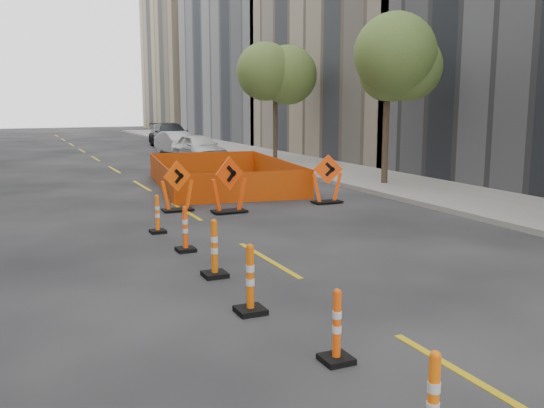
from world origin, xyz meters
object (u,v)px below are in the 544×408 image
channelizer_2 (337,326)px  parked_car_far (170,135)px  channelizer_1 (433,402)px  parked_car_near (199,148)px  channelizer_4 (214,248)px  channelizer_6 (157,214)px  chevron_sign_left (177,186)px  parked_car_mid (177,143)px  chevron_sign_center (229,185)px  channelizer_5 (185,229)px  chevron_sign_right (327,179)px  channelizer_3 (250,279)px

channelizer_2 → parked_car_far: size_ratio=0.17×
channelizer_1 → parked_car_near: bearing=77.0°
channelizer_4 → parked_car_near: size_ratio=0.25×
channelizer_1 → channelizer_6: bearing=90.2°
chevron_sign_left → channelizer_4: bearing=-114.3°
channelizer_4 → parked_car_far: size_ratio=0.19×
parked_car_near → parked_car_mid: parked_car_near is taller
channelizer_1 → parked_car_far: 38.13m
chevron_sign_center → channelizer_5: bearing=-140.3°
channelizer_6 → parked_car_near: 17.69m
channelizer_2 → channelizer_4: bearing=92.4°
channelizer_5 → parked_car_near: parked_car_near is taller
channelizer_4 → chevron_sign_right: (5.94, 6.28, 0.23)m
channelizer_2 → chevron_sign_left: 11.11m
channelizer_1 → parked_car_far: parked_car_far is taller
channelizer_1 → channelizer_5: (0.07, 8.37, -0.00)m
channelizer_4 → parked_car_near: bearing=73.3°
channelizer_2 → channelizer_3: channelizer_3 is taller
channelizer_1 → parked_car_mid: size_ratio=0.24×
chevron_sign_right → parked_car_near: 14.44m
chevron_sign_left → chevron_sign_center: (1.30, -0.88, 0.08)m
channelizer_6 → chevron_sign_left: 2.99m
channelizer_4 → parked_car_far: (7.41, 31.12, 0.28)m
channelizer_2 → channelizer_6: 8.37m
channelizer_3 → chevron_sign_left: (1.34, 8.97, 0.20)m
chevron_sign_right → chevron_sign_left: bearing=-164.7°
chevron_sign_center → chevron_sign_right: bearing=-13.5°
channelizer_1 → channelizer_3: 4.18m
channelizer_2 → chevron_sign_center: 10.45m
channelizer_1 → chevron_sign_left: bearing=84.7°
channelizer_3 → channelizer_4: channelizer_3 is taller
channelizer_5 → parked_car_near: size_ratio=0.23×
channelizer_5 → channelizer_2: bearing=-88.8°
parked_car_far → chevron_sign_center: bearing=-97.9°
channelizer_3 → channelizer_6: 6.28m
channelizer_6 → chevron_sign_center: (2.56, 1.82, 0.35)m
channelizer_2 → channelizer_5: bearing=91.2°
channelizer_6 → parked_car_near: (6.27, 16.54, 0.27)m
channelizer_1 → channelizer_6: size_ratio=1.06×
channelizer_1 → channelizer_3: channelizer_3 is taller
channelizer_2 → chevron_sign_right: chevron_sign_right is taller
channelizer_5 → parked_car_near: bearing=71.7°
chevron_sign_center → channelizer_4: bearing=-130.8°
channelizer_3 → channelizer_5: bearing=87.5°
channelizer_3 → parked_car_near: (6.35, 22.81, 0.20)m
parked_car_near → parked_car_mid: bearing=82.0°
channelizer_5 → chevron_sign_right: bearing=35.4°
chevron_sign_center → chevron_sign_right: (3.43, 0.28, -0.05)m
channelizer_1 → channelizer_6: (-0.03, 10.46, -0.03)m
chevron_sign_left → parked_car_near: size_ratio=0.34×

